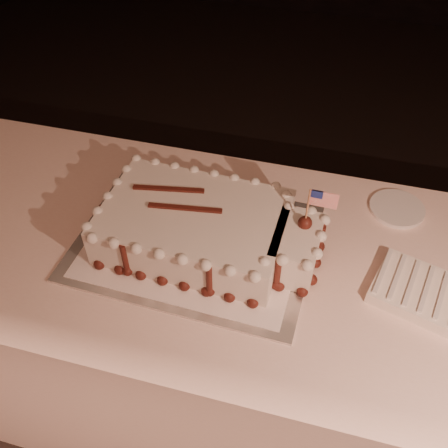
% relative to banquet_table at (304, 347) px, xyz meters
% --- Properties ---
extents(room_shell, '(6.10, 8.10, 2.90)m').
position_rel_banquet_table_xyz_m(room_shell, '(0.00, -0.60, 1.02)').
color(room_shell, black).
rests_on(room_shell, ground).
extents(banquet_table, '(2.40, 0.80, 0.75)m').
position_rel_banquet_table_xyz_m(banquet_table, '(0.00, 0.00, 0.00)').
color(banquet_table, '#FFD6C5').
rests_on(banquet_table, ground).
extents(cake_board, '(0.64, 0.49, 0.01)m').
position_rel_banquet_table_xyz_m(cake_board, '(-0.34, 0.01, 0.38)').
color(cake_board, silver).
rests_on(cake_board, banquet_table).
extents(doily, '(0.57, 0.44, 0.00)m').
position_rel_banquet_table_xyz_m(doily, '(-0.34, 0.01, 0.38)').
color(doily, white).
rests_on(doily, cake_board).
extents(sheet_cake, '(0.60, 0.36, 0.23)m').
position_rel_banquet_table_xyz_m(sheet_cake, '(-0.31, 0.01, 0.44)').
color(sheet_cake, silver).
rests_on(sheet_cake, doily).
extents(napkin_stack, '(0.28, 0.23, 0.04)m').
position_rel_banquet_table_xyz_m(napkin_stack, '(0.25, -0.02, 0.39)').
color(napkin_stack, white).
rests_on(napkin_stack, banquet_table).
extents(side_plate, '(0.16, 0.16, 0.01)m').
position_rel_banquet_table_xyz_m(side_plate, '(0.18, 0.28, 0.38)').
color(side_plate, silver).
rests_on(side_plate, banquet_table).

